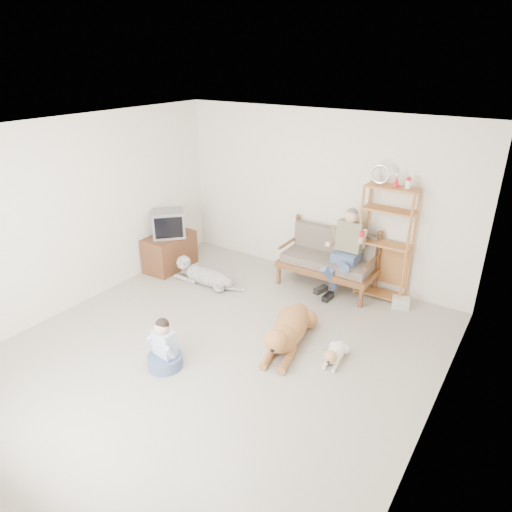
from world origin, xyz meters
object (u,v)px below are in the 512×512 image
Objects in this scene: tv_stand at (170,252)px; loveseat at (329,258)px; etagere at (385,242)px; golden_retriever at (288,331)px.

loveseat is at bearing 17.60° from tv_stand.
etagere is 2.10m from golden_retriever.
golden_retriever is at bearing -18.48° from tv_stand.
tv_stand is 0.57× the size of golden_retriever.
tv_stand is at bearing 150.18° from golden_retriever.
tv_stand is 3.00m from golden_retriever.
golden_retriever is (2.87, -0.89, -0.10)m from tv_stand.
etagere is at bearing 61.63° from golden_retriever.
tv_stand is (-2.59, -0.89, -0.19)m from loveseat.
etagere is 3.61m from tv_stand.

